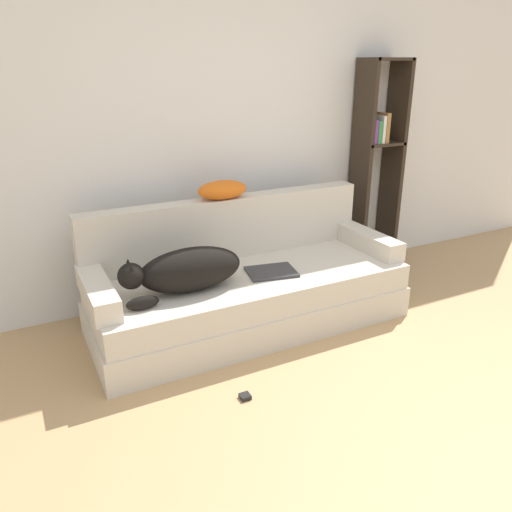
# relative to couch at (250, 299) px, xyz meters

# --- Properties ---
(ground_plane) EXTENTS (20.00, 20.00, 0.00)m
(ground_plane) POSITION_rel_couch_xyz_m (0.21, -1.63, -0.19)
(ground_plane) COLOR tan
(wall_back) EXTENTS (7.07, 0.06, 2.70)m
(wall_back) POSITION_rel_couch_xyz_m (0.21, 0.69, 1.16)
(wall_back) COLOR silver
(wall_back) RESTS_ON ground_plane
(couch) EXTENTS (2.15, 0.84, 0.39)m
(couch) POSITION_rel_couch_xyz_m (0.00, 0.00, 0.00)
(couch) COLOR beige
(couch) RESTS_ON ground_plane
(couch_backrest) EXTENTS (2.11, 0.15, 0.44)m
(couch_backrest) POSITION_rel_couch_xyz_m (-0.00, 0.35, 0.42)
(couch_backrest) COLOR beige
(couch_backrest) RESTS_ON couch
(couch_arm_left) EXTENTS (0.15, 0.65, 0.14)m
(couch_arm_left) POSITION_rel_couch_xyz_m (-1.00, -0.01, 0.27)
(couch_arm_left) COLOR beige
(couch_arm_left) RESTS_ON couch
(couch_arm_right) EXTENTS (0.15, 0.65, 0.14)m
(couch_arm_right) POSITION_rel_couch_xyz_m (1.00, -0.01, 0.27)
(couch_arm_right) COLOR beige
(couch_arm_right) RESTS_ON couch
(dog) EXTENTS (0.77, 0.31, 0.27)m
(dog) POSITION_rel_couch_xyz_m (-0.48, -0.09, 0.34)
(dog) COLOR black
(dog) RESTS_ON couch
(laptop) EXTENTS (0.36, 0.30, 0.02)m
(laptop) POSITION_rel_couch_xyz_m (0.12, -0.08, 0.21)
(laptop) COLOR #2D2D30
(laptop) RESTS_ON couch
(throw_pillow) EXTENTS (0.36, 0.20, 0.13)m
(throw_pillow) POSITION_rel_couch_xyz_m (-0.04, 0.33, 0.70)
(throw_pillow) COLOR orange
(throw_pillow) RESTS_ON couch_backrest
(bookshelf) EXTENTS (0.39, 0.26, 1.76)m
(bookshelf) POSITION_rel_couch_xyz_m (1.46, 0.51, 0.79)
(bookshelf) COLOR #2D2319
(bookshelf) RESTS_ON ground_plane
(power_adapter) EXTENTS (0.06, 0.06, 0.02)m
(power_adapter) POSITION_rel_couch_xyz_m (-0.40, -0.75, -0.18)
(power_adapter) COLOR black
(power_adapter) RESTS_ON ground_plane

